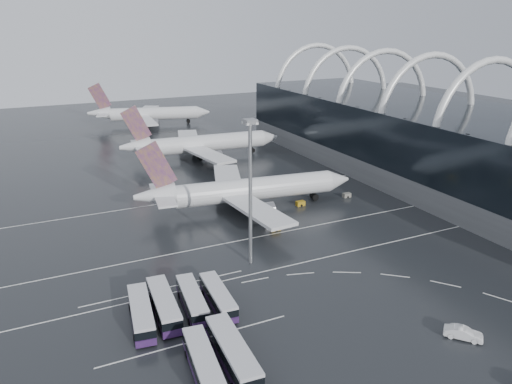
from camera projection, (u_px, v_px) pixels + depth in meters
name	position (u px, v px, depth m)	size (l,w,h in m)	color
ground	(290.00, 260.00, 93.51)	(420.00, 420.00, 0.00)	black
terminal	(457.00, 146.00, 132.00)	(42.00, 160.00, 34.90)	#585A5D
lane_marking_near	(295.00, 264.00, 91.80)	(120.00, 0.25, 0.01)	silver
lane_marking_mid	(262.00, 236.00, 103.73)	(120.00, 0.25, 0.01)	silver
lane_marking_far	(213.00, 196.00, 127.59)	(120.00, 0.25, 0.01)	silver
bus_bay_line_south	(197.00, 340.00, 70.07)	(28.00, 0.25, 0.01)	silver
bus_bay_line_north	(165.00, 288.00, 83.70)	(28.00, 0.25, 0.01)	silver
airliner_main	(244.00, 191.00, 117.57)	(53.11, 46.22, 17.98)	silver
airliner_gate_b	(200.00, 144.00, 160.97)	(52.86, 47.44, 18.35)	silver
airliner_gate_c	(148.00, 114.00, 212.15)	(50.42, 45.83, 18.19)	silver
bus_row_near_a	(141.00, 313.00, 73.42)	(4.63, 13.23, 3.19)	#251542
bus_row_near_b	(164.00, 305.00, 75.48)	(4.09, 13.58, 3.29)	#251542
bus_row_near_c	(192.00, 300.00, 77.14)	(4.10, 12.43, 3.00)	#251542
bus_row_near_d	(218.00, 297.00, 77.98)	(3.62, 12.25, 2.98)	#251542
bus_row_far_b	(203.00, 363.00, 62.71)	(4.31, 12.92, 3.12)	#251542
bus_row_far_c	(233.00, 353.00, 64.38)	(4.05, 14.21, 3.46)	#251542
van_curve_c	(463.00, 333.00, 70.19)	(1.83, 5.25, 1.73)	silver
floodlight_mast	(250.00, 176.00, 87.12)	(2.05, 2.05, 26.79)	gray
gse_cart_belly_a	(300.00, 203.00, 120.60)	(2.12, 1.25, 1.16)	#AA8016
gse_cart_belly_c	(275.00, 228.00, 106.47)	(2.14, 1.26, 1.17)	#AA8016
gse_cart_belly_d	(347.00, 195.00, 126.33)	(2.01, 1.19, 1.10)	slate
gse_cart_belly_e	(273.00, 192.00, 128.80)	(2.05, 1.21, 1.12)	#AA8016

